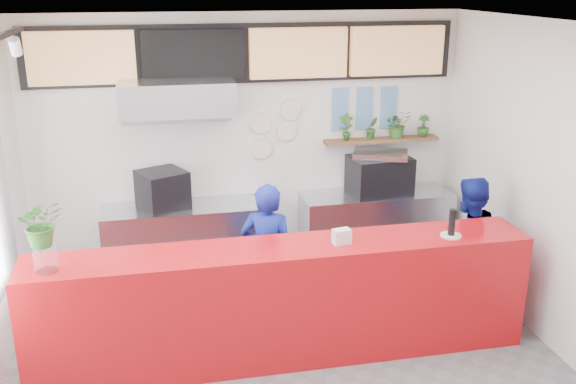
# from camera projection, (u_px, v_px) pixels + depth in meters

# --- Properties ---
(floor) EXTENTS (5.00, 5.00, 0.00)m
(floor) POSITION_uv_depth(u_px,v_px,m) (293.00, 380.00, 5.62)
(floor) COLOR slate
(floor) RESTS_ON ground
(ceiling) EXTENTS (5.00, 5.00, 0.00)m
(ceiling) POSITION_uv_depth(u_px,v_px,m) (294.00, 28.00, 4.66)
(ceiling) COLOR silver
(wall_back) EXTENTS (5.00, 0.00, 5.00)m
(wall_back) POSITION_uv_depth(u_px,v_px,m) (248.00, 145.00, 7.46)
(wall_back) COLOR white
(wall_back) RESTS_ON ground
(wall_right) EXTENTS (0.00, 5.00, 5.00)m
(wall_right) POSITION_uv_depth(u_px,v_px,m) (572.00, 199.00, 5.63)
(wall_right) COLOR white
(wall_right) RESTS_ON ground
(service_counter) EXTENTS (4.50, 0.60, 1.10)m
(service_counter) POSITION_uv_depth(u_px,v_px,m) (284.00, 302.00, 5.81)
(service_counter) COLOR #B50C12
(service_counter) RESTS_ON ground
(cream_band) EXTENTS (5.00, 0.02, 0.80)m
(cream_band) POSITION_uv_depth(u_px,v_px,m) (246.00, 48.00, 7.10)
(cream_band) COLOR beige
(cream_band) RESTS_ON wall_back
(prep_bench) EXTENTS (1.80, 0.60, 0.90)m
(prep_bench) POSITION_uv_depth(u_px,v_px,m) (185.00, 243.00, 7.36)
(prep_bench) COLOR #B2B5BA
(prep_bench) RESTS_ON ground
(panini_oven) EXTENTS (0.62, 0.62, 0.42)m
(panini_oven) POSITION_uv_depth(u_px,v_px,m) (163.00, 190.00, 7.11)
(panini_oven) COLOR black
(panini_oven) RESTS_ON prep_bench
(extraction_hood) EXTENTS (1.20, 0.70, 0.35)m
(extraction_hood) POSITION_uv_depth(u_px,v_px,m) (177.00, 97.00, 6.77)
(extraction_hood) COLOR #B2B5BA
(extraction_hood) RESTS_ON ceiling
(hood_lip) EXTENTS (1.20, 0.69, 0.31)m
(hood_lip) POSITION_uv_depth(u_px,v_px,m) (178.00, 115.00, 6.84)
(hood_lip) COLOR #B2B5BA
(hood_lip) RESTS_ON ceiling
(right_bench) EXTENTS (1.80, 0.60, 0.90)m
(right_bench) POSITION_uv_depth(u_px,v_px,m) (375.00, 228.00, 7.81)
(right_bench) COLOR #B2B5BA
(right_bench) RESTS_ON ground
(espresso_machine) EXTENTS (0.74, 0.56, 0.45)m
(espresso_machine) POSITION_uv_depth(u_px,v_px,m) (379.00, 175.00, 7.60)
(espresso_machine) COLOR black
(espresso_machine) RESTS_ON right_bench
(espresso_tray) EXTENTS (0.74, 0.63, 0.06)m
(espresso_tray) POSITION_uv_depth(u_px,v_px,m) (380.00, 154.00, 7.52)
(espresso_tray) COLOR #A4A7AB
(espresso_tray) RESTS_ON espresso_machine
(herb_shelf) EXTENTS (1.40, 0.18, 0.04)m
(herb_shelf) POSITION_uv_depth(u_px,v_px,m) (381.00, 140.00, 7.68)
(herb_shelf) COLOR brown
(herb_shelf) RESTS_ON wall_back
(menu_board_far_left) EXTENTS (1.10, 0.10, 0.55)m
(menu_board_far_left) POSITION_uv_depth(u_px,v_px,m) (81.00, 58.00, 6.68)
(menu_board_far_left) COLOR tan
(menu_board_far_left) RESTS_ON wall_back
(menu_board_mid_left) EXTENTS (1.10, 0.10, 0.55)m
(menu_board_mid_left) POSITION_uv_depth(u_px,v_px,m) (193.00, 55.00, 6.90)
(menu_board_mid_left) COLOR black
(menu_board_mid_left) RESTS_ON wall_back
(menu_board_mid_right) EXTENTS (1.10, 0.10, 0.55)m
(menu_board_mid_right) POSITION_uv_depth(u_px,v_px,m) (298.00, 53.00, 7.13)
(menu_board_mid_right) COLOR tan
(menu_board_mid_right) RESTS_ON wall_back
(menu_board_far_right) EXTENTS (1.10, 0.10, 0.55)m
(menu_board_far_right) POSITION_uv_depth(u_px,v_px,m) (397.00, 51.00, 7.35)
(menu_board_far_right) COLOR tan
(menu_board_far_right) RESTS_ON wall_back
(soffit) EXTENTS (4.80, 0.04, 0.65)m
(soffit) POSITION_uv_depth(u_px,v_px,m) (247.00, 53.00, 7.09)
(soffit) COLOR black
(soffit) RESTS_ON wall_back
(dec_plate_a) EXTENTS (0.24, 0.03, 0.24)m
(dec_plate_a) POSITION_uv_depth(u_px,v_px,m) (261.00, 123.00, 7.38)
(dec_plate_a) COLOR silver
(dec_plate_a) RESTS_ON wall_back
(dec_plate_b) EXTENTS (0.24, 0.03, 0.24)m
(dec_plate_b) POSITION_uv_depth(u_px,v_px,m) (286.00, 131.00, 7.47)
(dec_plate_b) COLOR silver
(dec_plate_b) RESTS_ON wall_back
(dec_plate_c) EXTENTS (0.24, 0.03, 0.24)m
(dec_plate_c) POSITION_uv_depth(u_px,v_px,m) (261.00, 149.00, 7.48)
(dec_plate_c) COLOR silver
(dec_plate_c) RESTS_ON wall_back
(dec_plate_d) EXTENTS (0.24, 0.03, 0.24)m
(dec_plate_d) POSITION_uv_depth(u_px,v_px,m) (291.00, 109.00, 7.40)
(dec_plate_d) COLOR silver
(dec_plate_d) RESTS_ON wall_back
(photo_frame_a) EXTENTS (0.20, 0.02, 0.25)m
(photo_frame_a) POSITION_uv_depth(u_px,v_px,m) (340.00, 99.00, 7.50)
(photo_frame_a) COLOR #598CBF
(photo_frame_a) RESTS_ON wall_back
(photo_frame_b) EXTENTS (0.20, 0.02, 0.25)m
(photo_frame_b) POSITION_uv_depth(u_px,v_px,m) (365.00, 98.00, 7.56)
(photo_frame_b) COLOR #598CBF
(photo_frame_b) RESTS_ON wall_back
(photo_frame_c) EXTENTS (0.20, 0.02, 0.25)m
(photo_frame_c) POSITION_uv_depth(u_px,v_px,m) (389.00, 97.00, 7.61)
(photo_frame_c) COLOR #598CBF
(photo_frame_c) RESTS_ON wall_back
(photo_frame_d) EXTENTS (0.20, 0.02, 0.25)m
(photo_frame_d) POSITION_uv_depth(u_px,v_px,m) (340.00, 120.00, 7.58)
(photo_frame_d) COLOR #598CBF
(photo_frame_d) RESTS_ON wall_back
(photo_frame_e) EXTENTS (0.20, 0.02, 0.25)m
(photo_frame_e) POSITION_uv_depth(u_px,v_px,m) (364.00, 119.00, 7.63)
(photo_frame_e) COLOR #598CBF
(photo_frame_e) RESTS_ON wall_back
(photo_frame_f) EXTENTS (0.20, 0.02, 0.25)m
(photo_frame_f) POSITION_uv_depth(u_px,v_px,m) (388.00, 118.00, 7.69)
(photo_frame_f) COLOR #598CBF
(photo_frame_f) RESTS_ON wall_back
(staff_center) EXTENTS (0.64, 0.54, 1.49)m
(staff_center) POSITION_uv_depth(u_px,v_px,m) (268.00, 255.00, 6.32)
(staff_center) COLOR navy
(staff_center) RESTS_ON ground
(staff_right) EXTENTS (0.86, 0.76, 1.46)m
(staff_right) POSITION_uv_depth(u_px,v_px,m) (466.00, 246.00, 6.59)
(staff_right) COLOR navy
(staff_right) RESTS_ON ground
(herb_a) EXTENTS (0.19, 0.16, 0.32)m
(herb_a) POSITION_uv_depth(u_px,v_px,m) (346.00, 127.00, 7.54)
(herb_a) COLOR #2C5E20
(herb_a) RESTS_ON herb_shelf
(herb_b) EXTENTS (0.17, 0.14, 0.27)m
(herb_b) POSITION_uv_depth(u_px,v_px,m) (372.00, 128.00, 7.60)
(herb_b) COLOR #2C5E20
(herb_b) RESTS_ON herb_shelf
(herb_c) EXTENTS (0.31, 0.27, 0.34)m
(herb_c) POSITION_uv_depth(u_px,v_px,m) (398.00, 124.00, 7.66)
(herb_c) COLOR #2C5E20
(herb_c) RESTS_ON herb_shelf
(herb_d) EXTENTS (0.18, 0.18, 0.26)m
(herb_d) POSITION_uv_depth(u_px,v_px,m) (423.00, 126.00, 7.73)
(herb_d) COLOR #2C5E20
(herb_d) RESTS_ON herb_shelf
(glass_vase) EXTENTS (0.23, 0.23, 0.23)m
(glass_vase) POSITION_uv_depth(u_px,v_px,m) (45.00, 258.00, 5.13)
(glass_vase) COLOR silver
(glass_vase) RESTS_ON service_counter
(basil_vase) EXTENTS (0.42, 0.39, 0.38)m
(basil_vase) POSITION_uv_depth(u_px,v_px,m) (41.00, 223.00, 5.03)
(basil_vase) COLOR #2C5E20
(basil_vase) RESTS_ON glass_vase
(napkin_holder) EXTENTS (0.17, 0.12, 0.14)m
(napkin_holder) POSITION_uv_depth(u_px,v_px,m) (342.00, 237.00, 5.67)
(napkin_holder) COLOR silver
(napkin_holder) RESTS_ON service_counter
(white_plate) EXTENTS (0.21, 0.21, 0.01)m
(white_plate) POSITION_uv_depth(u_px,v_px,m) (451.00, 235.00, 5.86)
(white_plate) COLOR silver
(white_plate) RESTS_ON service_counter
(pepper_mill) EXTENTS (0.07, 0.07, 0.25)m
(pepper_mill) POSITION_uv_depth(u_px,v_px,m) (452.00, 222.00, 5.82)
(pepper_mill) COLOR black
(pepper_mill) RESTS_ON white_plate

